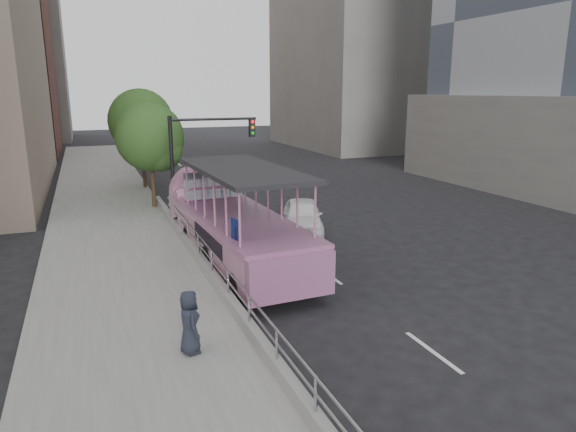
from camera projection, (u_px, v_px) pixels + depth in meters
name	position (u px, v px, depth m)	size (l,w,h in m)	color
ground	(358.00, 325.00, 14.15)	(160.00, 160.00, 0.00)	black
sidewalk	(116.00, 244.00, 21.09)	(5.50, 80.00, 0.30)	#A3A39D
kerb_wall	(229.00, 299.00, 14.73)	(0.24, 30.00, 0.36)	#999894
guardrail	(228.00, 277.00, 14.57)	(0.07, 22.00, 0.71)	#B2B2B7
duck_boat	(231.00, 223.00, 19.61)	(3.21, 11.27, 3.71)	black
car	(302.00, 216.00, 23.42)	(1.75, 4.34, 1.48)	white
pedestrian_far	(189.00, 322.00, 11.89)	(0.75, 0.49, 1.54)	#232734
parking_sign	(237.00, 249.00, 15.56)	(0.16, 0.56, 2.55)	black
traffic_signal	(197.00, 152.00, 24.00)	(4.20, 0.32, 5.20)	black
street_tree_near	(152.00, 140.00, 26.45)	(3.52, 3.52, 5.72)	#3D291B
street_tree_far	(143.00, 124.00, 31.82)	(3.97, 3.97, 6.45)	#3D291B
midrise_stone_a	(383.00, 2.00, 57.58)	(20.00, 20.00, 32.00)	gray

